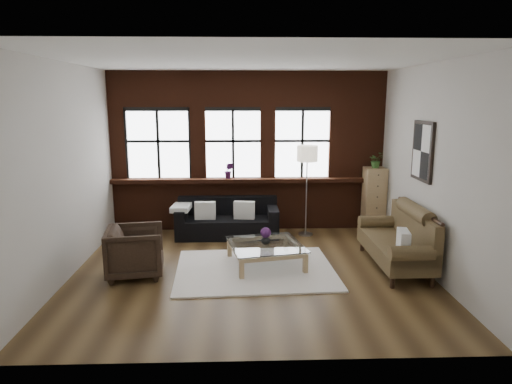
{
  "coord_description": "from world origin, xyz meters",
  "views": [
    {
      "loc": [
        -0.15,
        -6.77,
        2.66
      ],
      "look_at": [
        0.1,
        0.6,
        1.15
      ],
      "focal_mm": 32.0,
      "sensor_mm": 36.0,
      "label": 1
    }
  ],
  "objects_px": {
    "armchair": "(135,251)",
    "drawer_chest": "(374,200)",
    "vintage_settee": "(395,237)",
    "vase": "(266,239)",
    "floor_lamp": "(307,187)",
    "coffee_table": "(266,255)",
    "dark_sofa": "(227,218)"
  },
  "relations": [
    {
      "from": "armchair",
      "to": "coffee_table",
      "type": "height_order",
      "value": "armchair"
    },
    {
      "from": "coffee_table",
      "to": "floor_lamp",
      "type": "xyz_separation_m",
      "value": [
        0.89,
        1.67,
        0.79
      ]
    },
    {
      "from": "dark_sofa",
      "to": "armchair",
      "type": "height_order",
      "value": "armchair"
    },
    {
      "from": "dark_sofa",
      "to": "coffee_table",
      "type": "relative_size",
      "value": 1.76
    },
    {
      "from": "dark_sofa",
      "to": "armchair",
      "type": "bearing_deg",
      "value": -123.97
    },
    {
      "from": "floor_lamp",
      "to": "vintage_settee",
      "type": "bearing_deg",
      "value": -57.23
    },
    {
      "from": "vase",
      "to": "floor_lamp",
      "type": "relative_size",
      "value": 0.08
    },
    {
      "from": "coffee_table",
      "to": "drawer_chest",
      "type": "distance_m",
      "value": 2.98
    },
    {
      "from": "vase",
      "to": "floor_lamp",
      "type": "bearing_deg",
      "value": 61.99
    },
    {
      "from": "armchair",
      "to": "drawer_chest",
      "type": "bearing_deg",
      "value": -71.27
    },
    {
      "from": "vintage_settee",
      "to": "armchair",
      "type": "bearing_deg",
      "value": -177.09
    },
    {
      "from": "dark_sofa",
      "to": "floor_lamp",
      "type": "bearing_deg",
      "value": 0.9
    },
    {
      "from": "armchair",
      "to": "drawer_chest",
      "type": "xyz_separation_m",
      "value": [
        4.29,
        2.21,
        0.28
      ]
    },
    {
      "from": "floor_lamp",
      "to": "vase",
      "type": "bearing_deg",
      "value": -118.01
    },
    {
      "from": "vintage_settee",
      "to": "armchair",
      "type": "xyz_separation_m",
      "value": [
        -4.06,
        -0.21,
        -0.12
      ]
    },
    {
      "from": "armchair",
      "to": "drawer_chest",
      "type": "relative_size",
      "value": 0.64
    },
    {
      "from": "vintage_settee",
      "to": "drawer_chest",
      "type": "xyz_separation_m",
      "value": [
        0.23,
        2.0,
        0.15
      ]
    },
    {
      "from": "armchair",
      "to": "vintage_settee",
      "type": "bearing_deg",
      "value": -95.58
    },
    {
      "from": "vase",
      "to": "floor_lamp",
      "type": "xyz_separation_m",
      "value": [
        0.89,
        1.67,
        0.52
      ]
    },
    {
      "from": "vintage_settee",
      "to": "coffee_table",
      "type": "relative_size",
      "value": 1.68
    },
    {
      "from": "armchair",
      "to": "floor_lamp",
      "type": "bearing_deg",
      "value": -63.58
    },
    {
      "from": "coffee_table",
      "to": "floor_lamp",
      "type": "distance_m",
      "value": 2.05
    },
    {
      "from": "vase",
      "to": "floor_lamp",
      "type": "height_order",
      "value": "floor_lamp"
    },
    {
      "from": "armchair",
      "to": "drawer_chest",
      "type": "height_order",
      "value": "drawer_chest"
    },
    {
      "from": "dark_sofa",
      "to": "armchair",
      "type": "relative_size",
      "value": 2.36
    },
    {
      "from": "coffee_table",
      "to": "vintage_settee",
      "type": "bearing_deg",
      "value": -3.97
    },
    {
      "from": "dark_sofa",
      "to": "drawer_chest",
      "type": "relative_size",
      "value": 1.51
    },
    {
      "from": "vintage_settee",
      "to": "drawer_chest",
      "type": "relative_size",
      "value": 1.44
    },
    {
      "from": "coffee_table",
      "to": "vase",
      "type": "xyz_separation_m",
      "value": [
        0.0,
        0.0,
        0.26
      ]
    },
    {
      "from": "dark_sofa",
      "to": "vintage_settee",
      "type": "xyz_separation_m",
      "value": [
        2.72,
        -1.79,
        0.15
      ]
    },
    {
      "from": "dark_sofa",
      "to": "floor_lamp",
      "type": "height_order",
      "value": "floor_lamp"
    },
    {
      "from": "coffee_table",
      "to": "vase",
      "type": "relative_size",
      "value": 7.27
    }
  ]
}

